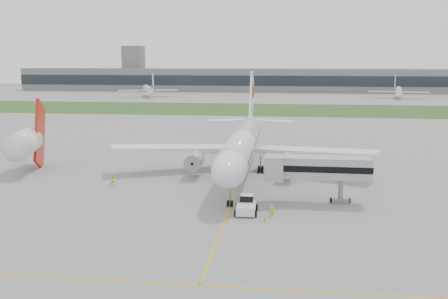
# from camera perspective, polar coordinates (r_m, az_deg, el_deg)

# --- Properties ---
(ground) EXTENTS (600.00, 600.00, 0.00)m
(ground) POSITION_cam_1_polar(r_m,az_deg,el_deg) (85.44, 1.80, -3.60)
(ground) COLOR gray
(ground) RESTS_ON ground
(apron_markings) EXTENTS (70.00, 70.00, 0.04)m
(apron_markings) POSITION_cam_1_polar(r_m,az_deg,el_deg) (80.62, 1.47, -4.46)
(apron_markings) COLOR gold
(apron_markings) RESTS_ON ground
(grass_strip) EXTENTS (600.00, 50.00, 0.02)m
(grass_strip) POSITION_cam_1_polar(r_m,az_deg,el_deg) (203.73, 4.94, 4.59)
(grass_strip) COLOR #2E511E
(grass_strip) RESTS_ON ground
(terminal_building) EXTENTS (320.00, 22.30, 14.00)m
(terminal_building) POSITION_cam_1_polar(r_m,az_deg,el_deg) (312.79, 5.75, 7.90)
(terminal_building) COLOR slate
(terminal_building) RESTS_ON ground
(control_tower) EXTENTS (12.00, 12.00, 56.00)m
(control_tower) POSITION_cam_1_polar(r_m,az_deg,el_deg) (329.96, -10.20, 6.71)
(control_tower) COLOR slate
(control_tower) RESTS_ON ground
(airliner) EXTENTS (48.13, 53.95, 17.88)m
(airliner) POSITION_cam_1_polar(r_m,az_deg,el_deg) (89.02, 2.11, 0.69)
(airliner) COLOR white
(airliner) RESTS_ON ground
(pushback_tug) EXTENTS (3.09, 4.49, 2.27)m
(pushback_tug) POSITION_cam_1_polar(r_m,az_deg,el_deg) (68.13, 2.57, -6.37)
(pushback_tug) COLOR silver
(pushback_tug) RESTS_ON ground
(jet_bridge) EXTENTS (15.11, 4.31, 6.99)m
(jet_bridge) POSITION_cam_1_polar(r_m,az_deg,el_deg) (72.63, 10.23, -2.10)
(jet_bridge) COLOR #A3A3A6
(jet_bridge) RESTS_ON ground
(safety_cone_left) EXTENTS (0.36, 0.36, 0.50)m
(safety_cone_left) POSITION_cam_1_polar(r_m,az_deg,el_deg) (66.96, -1.26, -7.38)
(safety_cone_left) COLOR orange
(safety_cone_left) RESTS_ON ground
(safety_cone_right) EXTENTS (0.38, 0.38, 0.52)m
(safety_cone_right) POSITION_cam_1_polar(r_m,az_deg,el_deg) (65.15, 4.65, -7.92)
(safety_cone_right) COLOR orange
(safety_cone_right) RESTS_ON ground
(ground_crew_near) EXTENTS (0.76, 0.71, 1.75)m
(ground_crew_near) POSITION_cam_1_polar(r_m,az_deg,el_deg) (66.68, 5.46, -6.94)
(ground_crew_near) COLOR #B6D623
(ground_crew_near) RESTS_ON ground
(ground_crew_far) EXTENTS (1.16, 1.17, 1.91)m
(ground_crew_far) POSITION_cam_1_polar(r_m,az_deg,el_deg) (84.30, -12.57, -3.38)
(ground_crew_far) COLOR yellow
(ground_crew_far) RESTS_ON ground
(neighbor_aircraft) EXTENTS (7.31, 17.21, 13.88)m
(neighbor_aircraft) POSITION_cam_1_polar(r_m,az_deg,el_deg) (97.80, -21.70, 0.74)
(neighbor_aircraft) COLOR #AD1909
(neighbor_aircraft) RESTS_ON ground
(distant_aircraft_left) EXTENTS (39.11, 36.92, 12.03)m
(distant_aircraft_left) POSITION_cam_1_polar(r_m,az_deg,el_deg) (270.99, -8.66, 5.96)
(distant_aircraft_left) COLOR white
(distant_aircraft_left) RESTS_ON ground
(distant_aircraft_right) EXTENTS (34.51, 31.77, 11.42)m
(distant_aircraft_right) POSITION_cam_1_polar(r_m,az_deg,el_deg) (273.40, 19.31, 5.54)
(distant_aircraft_right) COLOR white
(distant_aircraft_right) RESTS_ON ground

